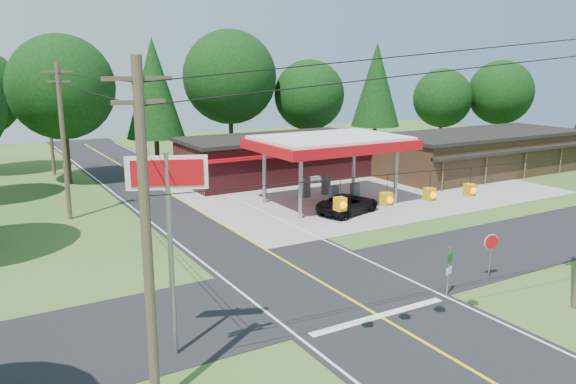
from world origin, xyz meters
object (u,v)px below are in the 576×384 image
sedan_car (306,174)px  octagonal_stop_sign (491,246)px  big_stop_sign (169,207)px  suv_car (349,204)px  gas_canopy (330,145)px

sedan_car → octagonal_stop_sign: 24.55m
big_stop_sign → octagonal_stop_sign: 15.44m
suv_car → gas_canopy: bearing=-26.3°
octagonal_stop_sign → gas_canopy: bearing=82.9°
big_stop_sign → octagonal_stop_sign: (15.00, -0.61, -3.62)m
gas_canopy → big_stop_sign: (-17.00, -15.41, 0.98)m
big_stop_sign → octagonal_stop_sign: big_stop_sign is taller
gas_canopy → sedan_car: bearing=69.4°
suv_car → octagonal_stop_sign: bearing=156.6°
suv_car → octagonal_stop_sign: 13.14m
suv_car → octagonal_stop_sign: size_ratio=2.19×
big_stop_sign → octagonal_stop_sign: bearing=-2.3°
gas_canopy → suv_car: 4.71m
sedan_car → octagonal_stop_sign: size_ratio=1.57×
sedan_car → octagonal_stop_sign: bearing=-99.6°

